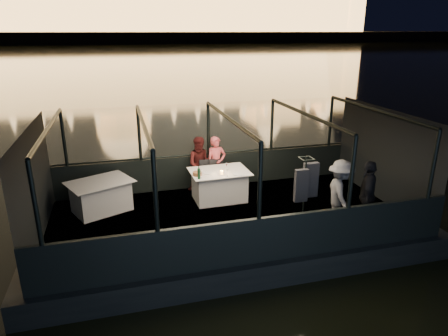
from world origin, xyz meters
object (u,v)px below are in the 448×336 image
object	(u,v)px
person_man_maroon	(201,164)
wine_bottle	(199,173)
dining_table_aft	(101,196)
chair_port_right	(218,177)
coat_stand	(304,196)
person_woman_coral	(216,163)
chair_port_left	(209,177)
passenger_dark	(368,192)
passenger_stripe	(340,190)
dining_table_central	(219,185)

from	to	relation	value
person_man_maroon	wine_bottle	distance (m)	1.18
dining_table_aft	chair_port_right	size ratio (longest dim) A/B	1.64
coat_stand	person_woman_coral	xyz separation A→B (m)	(-1.09, 2.99, -0.15)
chair_port_left	wine_bottle	xyz separation A→B (m)	(-0.43, -0.87, 0.47)
chair_port_left	wine_bottle	bearing A→B (deg)	-113.05
person_man_maroon	passenger_dark	size ratio (longest dim) A/B	0.96
coat_stand	passenger_stripe	xyz separation A→B (m)	(0.95, 0.20, -0.05)
dining_table_aft	person_man_maroon	size ratio (longest dim) A/B	0.95
chair_port_right	wine_bottle	world-z (taller)	wine_bottle
dining_table_central	dining_table_aft	world-z (taller)	dining_table_central
passenger_stripe	passenger_dark	size ratio (longest dim) A/B	0.98
chair_port_right	person_woman_coral	bearing A→B (deg)	69.15
person_woman_coral	passenger_dark	bearing A→B (deg)	-56.76
coat_stand	wine_bottle	size ratio (longest dim) A/B	5.46
person_man_maroon	passenger_stripe	xyz separation A→B (m)	(2.46, -2.79, 0.10)
chair_port_right	chair_port_left	bearing A→B (deg)	164.93
coat_stand	passenger_stripe	size ratio (longest dim) A/B	1.15
coat_stand	passenger_dark	distance (m)	1.45
chair_port_right	passenger_stripe	distance (m)	3.28
dining_table_central	passenger_dark	distance (m)	3.55
chair_port_left	passenger_stripe	bearing A→B (deg)	-44.12
chair_port_left	dining_table_aft	bearing A→B (deg)	-168.66
passenger_stripe	passenger_dark	world-z (taller)	passenger_dark
passenger_dark	dining_table_aft	bearing A→B (deg)	-77.48
person_woman_coral	passenger_dark	size ratio (longest dim) A/B	0.94
chair_port_left	passenger_stripe	xyz separation A→B (m)	(2.32, -2.52, 0.40)
passenger_dark	coat_stand	bearing A→B (deg)	-56.21
wine_bottle	coat_stand	bearing A→B (deg)	-45.89
dining_table_aft	chair_port_right	bearing A→B (deg)	7.42
dining_table_central	coat_stand	distance (m)	2.61
dining_table_central	person_man_maroon	xyz separation A→B (m)	(-0.32, 0.72, 0.36)
person_woman_coral	person_man_maroon	size ratio (longest dim) A/B	0.98
passenger_stripe	dining_table_aft	bearing A→B (deg)	79.79
chair_port_left	coat_stand	distance (m)	3.07
chair_port_left	chair_port_right	distance (m)	0.25
person_man_maroon	passenger_dark	distance (m)	4.24
dining_table_central	passenger_stripe	size ratio (longest dim) A/B	0.96
dining_table_central	passenger_stripe	world-z (taller)	passenger_stripe
chair_port_left	person_woman_coral	size ratio (longest dim) A/B	0.60
passenger_dark	person_woman_coral	bearing A→B (deg)	-104.18
dining_table_aft	person_woman_coral	size ratio (longest dim) A/B	0.97
chair_port_right	wine_bottle	distance (m)	1.19
person_woman_coral	dining_table_central	bearing A→B (deg)	-104.65
chair_port_left	chair_port_right	bearing A→B (deg)	3.25
chair_port_right	coat_stand	world-z (taller)	coat_stand
dining_table_aft	passenger_dark	size ratio (longest dim) A/B	0.91
passenger_dark	dining_table_central	bearing A→B (deg)	-95.36
chair_port_right	passenger_stripe	bearing A→B (deg)	-65.64
dining_table_central	wine_bottle	bearing A→B (deg)	-145.29
dining_table_central	coat_stand	xyz separation A→B (m)	(1.19, -2.27, 0.51)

